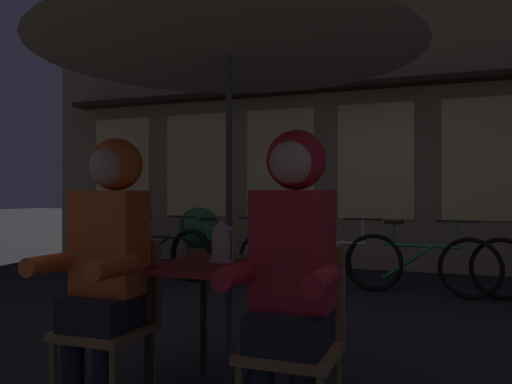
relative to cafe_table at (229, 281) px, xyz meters
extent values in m
cube|color=maroon|center=(0.00, 0.00, 0.08)|extent=(0.72, 0.72, 0.04)
cylinder|color=#2D2319|center=(-0.31, -0.31, -0.29)|extent=(0.04, 0.04, 0.70)
cylinder|color=#2D2319|center=(0.31, -0.31, -0.29)|extent=(0.04, 0.04, 0.70)
cylinder|color=#2D2319|center=(-0.31, 0.31, -0.29)|extent=(0.04, 0.04, 0.70)
cylinder|color=#2D2319|center=(0.31, 0.31, -0.29)|extent=(0.04, 0.04, 0.70)
cylinder|color=#4C4C51|center=(0.00, 0.00, 0.49)|extent=(0.04, 0.04, 2.25)
cone|color=tan|center=(0.00, 0.00, 1.42)|extent=(2.10, 2.10, 0.38)
cube|color=white|center=(-0.03, -0.01, 0.11)|extent=(0.11, 0.11, 0.02)
cube|color=white|center=(-0.03, -0.01, 0.20)|extent=(0.09, 0.09, 0.16)
pyramid|color=white|center=(-0.03, -0.01, 0.31)|extent=(0.11, 0.11, 0.06)
cube|color=olive|center=(-0.48, -0.44, -0.21)|extent=(0.40, 0.40, 0.04)
cylinder|color=olive|center=(-0.65, -0.61, -0.43)|extent=(0.03, 0.03, 0.41)
cylinder|color=olive|center=(-0.31, -0.27, -0.43)|extent=(0.03, 0.03, 0.41)
cylinder|color=olive|center=(-0.65, -0.27, -0.43)|extent=(0.03, 0.03, 0.41)
cube|color=olive|center=(-0.48, -0.26, 0.02)|extent=(0.40, 0.03, 0.42)
cube|color=olive|center=(0.48, -0.44, -0.21)|extent=(0.40, 0.40, 0.04)
cube|color=olive|center=(0.48, -0.26, 0.02)|extent=(0.40, 0.03, 0.42)
cylinder|color=black|center=(-0.39, -0.57, -0.41)|extent=(0.11, 0.11, 0.45)
cylinder|color=black|center=(-0.57, -0.57, -0.41)|extent=(0.11, 0.11, 0.45)
cube|color=black|center=(-0.48, -0.44, -0.11)|extent=(0.32, 0.36, 0.16)
cube|color=#E05B23|center=(-0.48, -0.40, 0.23)|extent=(0.34, 0.22, 0.52)
cylinder|color=#E05B23|center=(-0.30, -0.62, 0.14)|extent=(0.09, 0.30, 0.09)
cylinder|color=#E05B23|center=(-0.66, -0.62, 0.14)|extent=(0.09, 0.30, 0.09)
sphere|color=tan|center=(-0.48, -0.40, 0.62)|extent=(0.21, 0.21, 0.21)
sphere|color=#E05B23|center=(-0.48, -0.35, 0.63)|extent=(0.27, 0.27, 0.27)
cube|color=black|center=(0.48, -0.44, -0.11)|extent=(0.32, 0.36, 0.16)
cube|color=red|center=(0.48, -0.40, 0.23)|extent=(0.34, 0.22, 0.52)
cylinder|color=red|center=(0.66, -0.62, 0.14)|extent=(0.09, 0.30, 0.09)
cylinder|color=red|center=(0.30, -0.62, 0.14)|extent=(0.09, 0.30, 0.09)
sphere|color=tan|center=(0.48, -0.40, 0.62)|extent=(0.21, 0.21, 0.21)
sphere|color=red|center=(0.48, -0.35, 0.63)|extent=(0.27, 0.27, 0.27)
cube|color=#937A56|center=(-0.61, 5.40, 2.46)|extent=(10.00, 0.60, 6.20)
cube|color=#F4D17A|center=(-4.27, 5.09, 0.96)|extent=(1.10, 0.02, 1.70)
cube|color=#F4D17A|center=(-2.81, 5.09, 0.96)|extent=(1.10, 0.02, 1.70)
cube|color=#F4D17A|center=(-1.34, 5.09, 0.96)|extent=(1.10, 0.02, 1.70)
cube|color=#F4D17A|center=(0.13, 5.09, 0.96)|extent=(1.10, 0.02, 1.70)
cube|color=#F4D17A|center=(1.59, 5.09, 0.96)|extent=(1.10, 0.02, 1.70)
cube|color=#331914|center=(-0.61, 4.95, 2.06)|extent=(9.00, 0.36, 0.08)
torus|color=black|center=(-1.96, 3.27, -0.31)|extent=(0.66, 0.18, 0.66)
torus|color=black|center=(-2.96, 3.47, -0.31)|extent=(0.66, 0.18, 0.66)
cylinder|color=black|center=(-2.46, 3.37, -0.09)|extent=(0.83, 0.20, 0.04)
cylinder|color=black|center=(-2.58, 3.40, -0.28)|extent=(0.60, 0.16, 0.44)
cylinder|color=black|center=(-2.74, 3.43, 0.03)|extent=(0.02, 0.02, 0.24)
cube|color=black|center=(-2.74, 3.43, 0.16)|extent=(0.21, 0.12, 0.04)
cylinder|color=black|center=(-2.08, 3.29, 0.05)|extent=(0.02, 0.02, 0.28)
cylinder|color=black|center=(-2.08, 3.29, 0.19)|extent=(0.44, 0.11, 0.02)
torus|color=black|center=(-0.95, 3.20, -0.31)|extent=(0.66, 0.15, 0.66)
torus|color=black|center=(-1.96, 3.35, -0.31)|extent=(0.66, 0.15, 0.66)
cylinder|color=#236B3D|center=(-1.46, 3.27, -0.09)|extent=(0.83, 0.16, 0.04)
cylinder|color=#236B3D|center=(-1.58, 3.29, -0.28)|extent=(0.60, 0.12, 0.44)
cylinder|color=#236B3D|center=(-1.74, 3.32, 0.03)|extent=(0.02, 0.02, 0.24)
cube|color=black|center=(-1.74, 3.32, 0.16)|extent=(0.21, 0.11, 0.04)
cylinder|color=#236B3D|center=(-1.08, 3.22, 0.05)|extent=(0.02, 0.02, 0.28)
cylinder|color=black|center=(-1.08, 3.22, 0.19)|extent=(0.44, 0.09, 0.02)
torus|color=black|center=(0.32, 3.41, -0.31)|extent=(0.66, 0.09, 0.66)
torus|color=black|center=(-0.69, 3.34, -0.31)|extent=(0.66, 0.09, 0.66)
cylinder|color=#ADA89E|center=(-0.18, 3.38, -0.09)|extent=(0.84, 0.09, 0.04)
cylinder|color=#ADA89E|center=(-0.31, 3.37, -0.28)|extent=(0.61, 0.07, 0.44)
cylinder|color=#ADA89E|center=(-0.47, 3.36, 0.03)|extent=(0.02, 0.02, 0.24)
cube|color=black|center=(-0.47, 3.36, 0.16)|extent=(0.20, 0.09, 0.04)
cylinder|color=#ADA89E|center=(0.20, 3.40, 0.05)|extent=(0.02, 0.02, 0.28)
cylinder|color=black|center=(0.20, 3.40, 0.19)|extent=(0.44, 0.05, 0.02)
torus|color=black|center=(1.34, 3.28, -0.31)|extent=(0.66, 0.14, 0.66)
torus|color=black|center=(0.33, 3.42, -0.31)|extent=(0.66, 0.14, 0.66)
cylinder|color=#236B3D|center=(0.84, 3.35, -0.09)|extent=(0.83, 0.15, 0.04)
cylinder|color=#236B3D|center=(0.72, 3.37, -0.28)|extent=(0.60, 0.12, 0.44)
cylinder|color=#236B3D|center=(0.56, 3.39, 0.03)|extent=(0.02, 0.02, 0.24)
cube|color=black|center=(0.56, 3.39, 0.16)|extent=(0.21, 0.11, 0.04)
cylinder|color=#236B3D|center=(1.22, 3.30, 0.05)|extent=(0.02, 0.02, 0.28)
cylinder|color=black|center=(1.22, 3.30, 0.19)|extent=(0.44, 0.08, 0.02)
torus|color=black|center=(1.66, 3.37, -0.31)|extent=(0.66, 0.17, 0.66)
cube|color=olive|center=(0.01, 0.10, 0.11)|extent=(0.23, 0.20, 0.02)
cylinder|color=brown|center=(-2.32, 4.21, -0.47)|extent=(0.36, 0.36, 0.34)
sphere|color=#285B2D|center=(-2.32, 4.21, -0.02)|extent=(0.60, 0.60, 0.60)
camera|label=1|loc=(1.11, -2.56, 0.47)|focal=35.91mm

